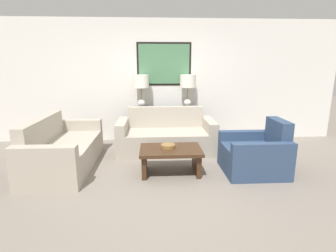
% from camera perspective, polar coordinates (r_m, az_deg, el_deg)
% --- Properties ---
extents(ground_plane, '(20.00, 20.00, 0.00)m').
position_cam_1_polar(ground_plane, '(3.94, 0.67, -12.25)').
color(ground_plane, slate).
extents(back_wall, '(7.84, 0.12, 2.65)m').
position_cam_1_polar(back_wall, '(5.92, -0.87, 9.76)').
color(back_wall, silver).
rests_on(back_wall, ground_plane).
extents(console_table, '(1.45, 0.36, 0.77)m').
position_cam_1_polar(console_table, '(5.81, -0.73, 0.23)').
color(console_table, black).
rests_on(console_table, ground_plane).
extents(table_lamp_left, '(0.34, 0.34, 0.71)m').
position_cam_1_polar(table_lamp_left, '(5.67, -5.88, 9.02)').
color(table_lamp_left, silver).
rests_on(table_lamp_left, console_table).
extents(table_lamp_right, '(0.34, 0.34, 0.71)m').
position_cam_1_polar(table_lamp_right, '(5.71, 4.32, 9.08)').
color(table_lamp_right, silver).
rests_on(table_lamp_right, console_table).
extents(couch_by_back_wall, '(1.88, 0.89, 0.85)m').
position_cam_1_polar(couch_by_back_wall, '(5.21, -0.42, -2.37)').
color(couch_by_back_wall, '#ADA393').
rests_on(couch_by_back_wall, ground_plane).
extents(couch_by_side, '(0.89, 1.88, 0.85)m').
position_cam_1_polar(couch_by_side, '(4.74, -21.97, -4.98)').
color(couch_by_side, '#ADA393').
rests_on(couch_by_side, ground_plane).
extents(coffee_table, '(0.96, 0.64, 0.41)m').
position_cam_1_polar(coffee_table, '(4.16, 0.58, -6.48)').
color(coffee_table, '#3D2616').
rests_on(coffee_table, ground_plane).
extents(decorative_bowl, '(0.23, 0.23, 0.05)m').
position_cam_1_polar(decorative_bowl, '(4.15, 0.01, -4.38)').
color(decorative_bowl, olive).
rests_on(decorative_bowl, coffee_table).
extents(armchair_near_back_wall, '(0.94, 0.86, 0.86)m').
position_cam_1_polar(armchair_near_back_wall, '(4.44, 18.51, -5.96)').
color(armchair_near_back_wall, navy).
rests_on(armchair_near_back_wall, ground_plane).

